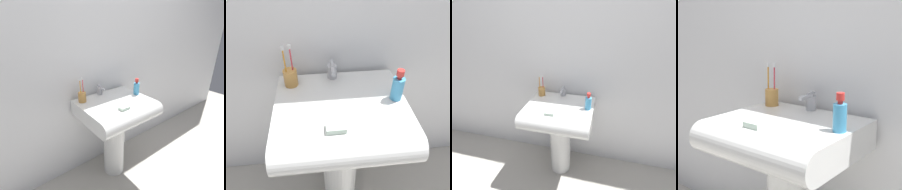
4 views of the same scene
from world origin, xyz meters
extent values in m
plane|color=#ADA89E|center=(0.00, 0.00, 0.00)|extent=(6.00, 6.00, 0.00)
cube|color=white|center=(0.00, 0.28, 1.20)|extent=(5.00, 0.05, 2.40)
cylinder|color=white|center=(0.00, 0.00, 0.32)|extent=(0.20, 0.20, 0.65)
cube|color=white|center=(0.00, 0.00, 0.71)|extent=(0.60, 0.47, 0.13)
cylinder|color=white|center=(0.00, -0.23, 0.71)|extent=(0.60, 0.13, 0.13)
cylinder|color=#B7B7BC|center=(-0.02, 0.19, 0.82)|extent=(0.05, 0.05, 0.07)
cylinder|color=#B7B7BC|center=(-0.02, 0.15, 0.85)|extent=(0.02, 0.08, 0.02)
cube|color=#B7B7BC|center=(-0.02, 0.19, 0.86)|extent=(0.01, 0.06, 0.01)
cylinder|color=#D19347|center=(-0.23, 0.15, 0.82)|extent=(0.07, 0.07, 0.08)
cylinder|color=orange|center=(-0.24, 0.14, 0.89)|extent=(0.01, 0.01, 0.18)
cube|color=white|center=(-0.24, 0.14, 0.99)|extent=(0.01, 0.01, 0.02)
cylinder|color=#D83F4C|center=(-0.21, 0.15, 0.89)|extent=(0.01, 0.01, 0.18)
cube|color=white|center=(-0.21, 0.15, 0.98)|extent=(0.01, 0.01, 0.02)
cylinder|color=#3F99CC|center=(0.25, -0.01, 0.84)|extent=(0.05, 0.05, 0.11)
cylinder|color=red|center=(0.25, -0.01, 0.90)|extent=(0.02, 0.02, 0.01)
cylinder|color=red|center=(0.25, -0.01, 0.92)|extent=(0.03, 0.03, 0.03)
cube|color=silver|center=(-0.04, -0.17, 0.79)|extent=(0.08, 0.05, 0.02)
camera|label=1|loc=(-0.85, -1.07, 1.43)|focal=28.00mm
camera|label=2|loc=(-0.10, -0.75, 1.42)|focal=35.00mm
camera|label=3|loc=(0.37, -1.32, 1.56)|focal=28.00mm
camera|label=4|loc=(0.88, -1.11, 1.19)|focal=55.00mm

